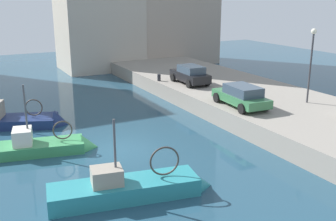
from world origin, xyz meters
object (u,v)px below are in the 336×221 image
at_px(fishing_boat_green, 46,150).
at_px(mooring_bollard_mid, 159,78).
at_px(parked_car_black, 190,74).
at_px(parked_car_green, 241,96).
at_px(fishing_boat_teal, 133,195).
at_px(quay_streetlamp, 312,53).
at_px(fishing_boat_navy, 15,124).

bearing_deg(fishing_boat_green, mooring_bollard_mid, 37.73).
height_order(parked_car_black, parked_car_green, parked_car_black).
bearing_deg(fishing_boat_green, fishing_boat_teal, -71.87).
xyz_separation_m(fishing_boat_teal, quay_streetlamp, (14.39, 4.46, 4.36)).
bearing_deg(fishing_boat_teal, parked_car_green, 29.93).
bearing_deg(parked_car_green, fishing_boat_green, 175.35).
distance_m(fishing_boat_green, mooring_bollard_mid, 13.88).
xyz_separation_m(fishing_boat_green, quay_streetlamp, (16.57, -2.22, 4.34)).
bearing_deg(fishing_boat_teal, quay_streetlamp, 17.24).
height_order(fishing_boat_green, parked_car_green, fishing_boat_green).
relative_size(fishing_boat_teal, quay_streetlamp, 1.47).
bearing_deg(fishing_boat_green, parked_car_green, -4.65).
bearing_deg(mooring_bollard_mid, fishing_boat_teal, -120.00).
xyz_separation_m(fishing_boat_teal, fishing_boat_navy, (-3.07, 12.06, 0.05)).
bearing_deg(fishing_boat_teal, parked_car_black, 51.23).
bearing_deg(fishing_boat_navy, fishing_boat_green, -80.71).
height_order(parked_car_green, quay_streetlamp, quay_streetlamp).
bearing_deg(fishing_boat_teal, mooring_bollard_mid, 60.00).
height_order(fishing_boat_green, mooring_bollard_mid, fishing_boat_green).
bearing_deg(parked_car_black, quay_streetlamp, -65.55).
distance_m(fishing_boat_green, parked_car_black, 14.30).
bearing_deg(parked_car_green, fishing_boat_teal, -150.07).
xyz_separation_m(fishing_boat_navy, mooring_bollard_mid, (11.80, 3.07, 1.34)).
distance_m(fishing_boat_navy, parked_car_green, 14.55).
bearing_deg(quay_streetlamp, mooring_bollard_mid, 117.90).
height_order(fishing_boat_teal, quay_streetlamp, quay_streetlamp).
bearing_deg(parked_car_green, mooring_bollard_mid, 97.02).
distance_m(fishing_boat_teal, mooring_bollard_mid, 17.53).
bearing_deg(parked_car_black, fishing_boat_green, -153.32).
bearing_deg(fishing_boat_green, quay_streetlamp, -7.62).
relative_size(parked_car_green, quay_streetlamp, 0.92).
relative_size(fishing_boat_navy, parked_car_black, 1.76).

